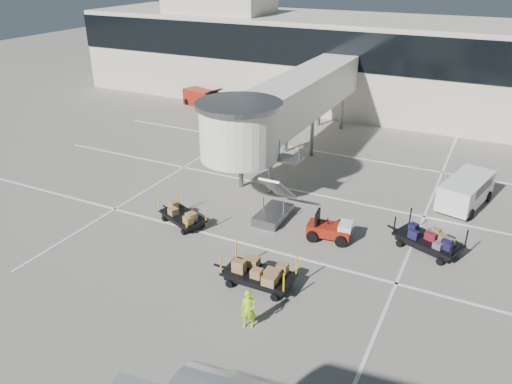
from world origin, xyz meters
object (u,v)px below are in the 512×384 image
suitcase_cart (429,241)px  minivan (467,189)px  ground_worker (249,310)px  box_cart_far (184,216)px  baggage_tug (330,230)px  belt_loader (202,98)px  box_cart_near (260,275)px

suitcase_cart → minivan: (1.02, 6.13, 0.47)m
ground_worker → minivan: size_ratio=0.35×
box_cart_far → ground_worker: 9.04m
baggage_tug → suitcase_cart: suitcase_cart is taller
baggage_tug → minivan: minivan is taller
ground_worker → belt_loader: size_ratio=0.38×
baggage_tug → box_cart_near: size_ratio=0.62×
box_cart_near → ground_worker: bearing=-73.4°
suitcase_cart → minivan: 6.23m
baggage_tug → minivan: bearing=44.2°
suitcase_cart → box_cart_near: size_ratio=1.03×
suitcase_cart → box_cart_near: (-6.12, -6.30, 0.03)m
suitcase_cart → minivan: minivan is taller
suitcase_cart → ground_worker: ground_worker is taller
box_cart_near → suitcase_cart: bearing=45.5°
minivan → belt_loader: size_ratio=1.08×
box_cart_far → belt_loader: size_ratio=0.76×
baggage_tug → box_cart_far: baggage_tug is taller
baggage_tug → belt_loader: (-19.14, 18.24, 0.23)m
baggage_tug → box_cart_near: 5.43m
box_cart_far → ground_worker: (6.93, -5.79, 0.37)m
suitcase_cart → box_cart_far: bearing=-144.4°
baggage_tug → ground_worker: ground_worker is taller
box_cart_near → ground_worker: size_ratio=2.27×
box_cart_far → belt_loader: (-11.58, 20.30, 0.29)m
belt_loader → box_cart_near: bearing=-35.6°
box_cart_near → minivan: (7.14, 12.43, 0.44)m
box_cart_far → box_cart_near: bearing=-5.3°
baggage_tug → ground_worker: 7.87m
minivan → ground_worker: bearing=-99.3°
suitcase_cart → ground_worker: 10.37m
baggage_tug → belt_loader: size_ratio=0.53×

